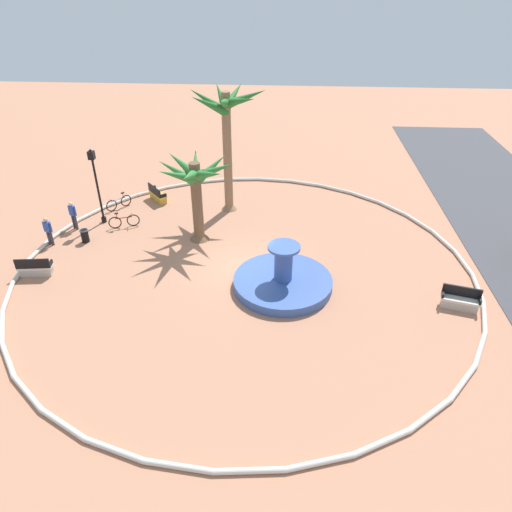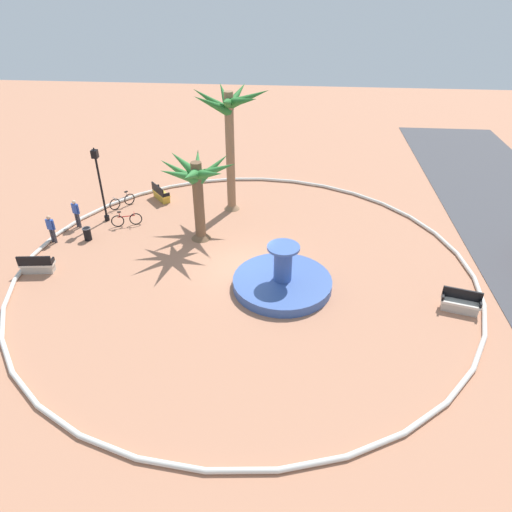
{
  "view_description": "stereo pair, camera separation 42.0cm",
  "coord_description": "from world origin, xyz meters",
  "px_view_note": "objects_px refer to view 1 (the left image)",
  "views": [
    {
      "loc": [
        18.93,
        1.8,
        12.74
      ],
      "look_at": [
        0.42,
        0.56,
        1.0
      ],
      "focal_mm": 32.7,
      "sensor_mm": 36.0,
      "label": 1
    },
    {
      "loc": [
        18.89,
        2.21,
        12.74
      ],
      "look_at": [
        0.42,
        0.56,
        1.0
      ],
      "focal_mm": 32.7,
      "sensor_mm": 36.0,
      "label": 2
    }
  ],
  "objects_px": {
    "lamppost": "(96,181)",
    "bench_north": "(460,301)",
    "person_cyclist_helmet": "(48,230)",
    "person_cyclist_photo": "(73,214)",
    "palm_tree_near_fountain": "(195,182)",
    "bench_west": "(158,196)",
    "fountain": "(283,281)",
    "bicycle_red_frame": "(124,221)",
    "trash_bin": "(85,235)",
    "bicycle_by_lamppost": "(119,203)",
    "bench_east": "(36,269)",
    "palm_tree_by_curb": "(226,121)"
  },
  "relations": [
    {
      "from": "person_cyclist_helmet",
      "to": "person_cyclist_photo",
      "type": "bearing_deg",
      "value": 160.79
    },
    {
      "from": "palm_tree_by_curb",
      "to": "lamppost",
      "type": "bearing_deg",
      "value": -73.13
    },
    {
      "from": "bench_north",
      "to": "fountain",
      "type": "bearing_deg",
      "value": -97.79
    },
    {
      "from": "lamppost",
      "to": "trash_bin",
      "type": "relative_size",
      "value": 6.01
    },
    {
      "from": "palm_tree_by_curb",
      "to": "bench_west",
      "type": "distance_m",
      "value": 6.88
    },
    {
      "from": "bench_west",
      "to": "person_cyclist_helmet",
      "type": "xyz_separation_m",
      "value": [
        5.69,
        -4.33,
        0.54
      ]
    },
    {
      "from": "palm_tree_near_fountain",
      "to": "person_cyclist_photo",
      "type": "relative_size",
      "value": 2.77
    },
    {
      "from": "palm_tree_near_fountain",
      "to": "person_cyclist_helmet",
      "type": "distance_m",
      "value": 8.19
    },
    {
      "from": "bench_east",
      "to": "person_cyclist_photo",
      "type": "bearing_deg",
      "value": 178.93
    },
    {
      "from": "bench_east",
      "to": "bench_north",
      "type": "xyz_separation_m",
      "value": [
        1.22,
        19.46,
        0.0
      ]
    },
    {
      "from": "bench_east",
      "to": "bicycle_red_frame",
      "type": "distance_m",
      "value": 5.68
    },
    {
      "from": "bench_north",
      "to": "bicycle_by_lamppost",
      "type": "bearing_deg",
      "value": -115.57
    },
    {
      "from": "fountain",
      "to": "bicycle_red_frame",
      "type": "bearing_deg",
      "value": -119.6
    },
    {
      "from": "palm_tree_by_curb",
      "to": "bench_east",
      "type": "bearing_deg",
      "value": -47.82
    },
    {
      "from": "palm_tree_near_fountain",
      "to": "bicycle_red_frame",
      "type": "distance_m",
      "value": 5.43
    },
    {
      "from": "bench_west",
      "to": "bicycle_by_lamppost",
      "type": "xyz_separation_m",
      "value": [
        1.23,
        -2.07,
        0.04
      ]
    },
    {
      "from": "bicycle_red_frame",
      "to": "bench_west",
      "type": "bearing_deg",
      "value": 163.59
    },
    {
      "from": "person_cyclist_photo",
      "to": "trash_bin",
      "type": "bearing_deg",
      "value": 38.71
    },
    {
      "from": "palm_tree_by_curb",
      "to": "trash_bin",
      "type": "bearing_deg",
      "value": -58.72
    },
    {
      "from": "fountain",
      "to": "bicycle_red_frame",
      "type": "distance_m",
      "value": 10.39
    },
    {
      "from": "bicycle_red_frame",
      "to": "person_cyclist_photo",
      "type": "distance_m",
      "value": 2.76
    },
    {
      "from": "bicycle_red_frame",
      "to": "palm_tree_by_curb",
      "type": "bearing_deg",
      "value": 115.24
    },
    {
      "from": "lamppost",
      "to": "bicycle_red_frame",
      "type": "bearing_deg",
      "value": 68.97
    },
    {
      "from": "lamppost",
      "to": "palm_tree_by_curb",
      "type": "bearing_deg",
      "value": 106.87
    },
    {
      "from": "bicycle_by_lamppost",
      "to": "person_cyclist_photo",
      "type": "relative_size",
      "value": 0.81
    },
    {
      "from": "bench_east",
      "to": "person_cyclist_photo",
      "type": "height_order",
      "value": "person_cyclist_photo"
    },
    {
      "from": "palm_tree_near_fountain",
      "to": "trash_bin",
      "type": "bearing_deg",
      "value": -83.45
    },
    {
      "from": "fountain",
      "to": "palm_tree_by_curb",
      "type": "relative_size",
      "value": 0.63
    },
    {
      "from": "bench_east",
      "to": "lamppost",
      "type": "xyz_separation_m",
      "value": [
        -5.49,
        1.38,
        2.22
      ]
    },
    {
      "from": "fountain",
      "to": "palm_tree_near_fountain",
      "type": "xyz_separation_m",
      "value": [
        -4.09,
        -4.59,
        3.01
      ]
    },
    {
      "from": "bench_west",
      "to": "lamppost",
      "type": "height_order",
      "value": "lamppost"
    },
    {
      "from": "bench_east",
      "to": "person_cyclist_photo",
      "type": "xyz_separation_m",
      "value": [
        -4.58,
        0.09,
        0.59
      ]
    },
    {
      "from": "bench_north",
      "to": "trash_bin",
      "type": "bearing_deg",
      "value": -103.65
    },
    {
      "from": "bench_north",
      "to": "bicycle_by_lamppost",
      "type": "height_order",
      "value": "bench_north"
    },
    {
      "from": "bench_west",
      "to": "lamppost",
      "type": "bearing_deg",
      "value": -38.92
    },
    {
      "from": "fountain",
      "to": "bench_west",
      "type": "distance_m",
      "value": 11.79
    },
    {
      "from": "bench_west",
      "to": "trash_bin",
      "type": "xyz_separation_m",
      "value": [
        5.27,
        -2.63,
        0.04
      ]
    },
    {
      "from": "palm_tree_near_fountain",
      "to": "trash_bin",
      "type": "xyz_separation_m",
      "value": [
        0.69,
        -6.04,
        -2.93
      ]
    },
    {
      "from": "bench_west",
      "to": "person_cyclist_helmet",
      "type": "height_order",
      "value": "person_cyclist_helmet"
    },
    {
      "from": "person_cyclist_photo",
      "to": "bench_west",
      "type": "bearing_deg",
      "value": 136.51
    },
    {
      "from": "palm_tree_by_curb",
      "to": "palm_tree_near_fountain",
      "type": "bearing_deg",
      "value": -18.06
    },
    {
      "from": "lamppost",
      "to": "bench_north",
      "type": "bearing_deg",
      "value": 69.63
    },
    {
      "from": "bench_east",
      "to": "trash_bin",
      "type": "distance_m",
      "value": 3.43
    },
    {
      "from": "bench_east",
      "to": "person_cyclist_helmet",
      "type": "relative_size",
      "value": 1.03
    },
    {
      "from": "palm_tree_near_fountain",
      "to": "bicycle_by_lamppost",
      "type": "bearing_deg",
      "value": -121.41
    },
    {
      "from": "palm_tree_near_fountain",
      "to": "bench_west",
      "type": "relative_size",
      "value": 2.98
    },
    {
      "from": "fountain",
      "to": "bench_north",
      "type": "bearing_deg",
      "value": 82.21
    },
    {
      "from": "person_cyclist_photo",
      "to": "fountain",
      "type": "bearing_deg",
      "value": 67.94
    },
    {
      "from": "trash_bin",
      "to": "bicycle_by_lamppost",
      "type": "bearing_deg",
      "value": 172.08
    },
    {
      "from": "trash_bin",
      "to": "bicycle_red_frame",
      "type": "relative_size",
      "value": 0.45
    }
  ]
}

